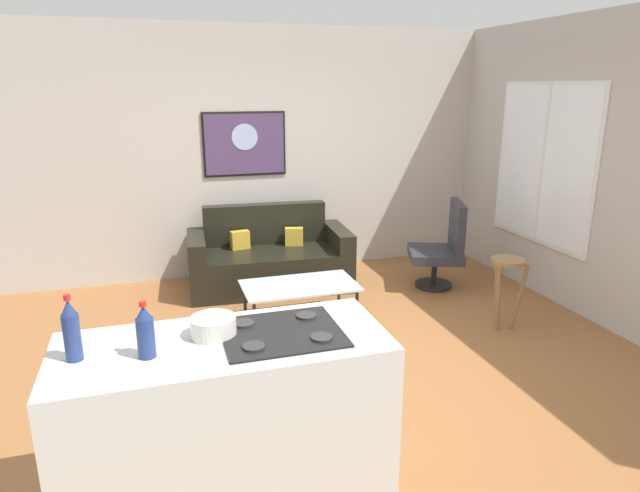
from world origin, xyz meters
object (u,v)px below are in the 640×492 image
at_px(couch, 269,261).
at_px(mixing_bowl, 213,327).
at_px(armchair, 443,247).
at_px(soda_bottle_2, 145,332).
at_px(coffee_table, 300,287).
at_px(soda_bottle, 71,331).
at_px(wall_painting, 245,144).
at_px(bar_stool, 507,276).

relative_size(couch, mixing_bowl, 7.71).
relative_size(armchair, soda_bottle_2, 3.49).
relative_size(coffee_table, soda_bottle, 3.30).
bearing_deg(mixing_bowl, armchair, 42.65).
height_order(armchair, mixing_bowl, mixing_bowl).
xyz_separation_m(coffee_table, soda_bottle, (-1.64, -2.13, 0.73)).
bearing_deg(coffee_table, mixing_bowl, -115.85).
height_order(soda_bottle_2, wall_painting, wall_painting).
xyz_separation_m(couch, coffee_table, (0.06, -1.05, 0.05)).
bearing_deg(bar_stool, soda_bottle, -156.61).
xyz_separation_m(coffee_table, soda_bottle_2, (-1.32, -2.20, 0.71)).
distance_m(armchair, soda_bottle, 4.32).
bearing_deg(couch, soda_bottle_2, -111.13).
height_order(bar_stool, wall_painting, wall_painting).
xyz_separation_m(couch, mixing_bowl, (-0.93, -3.11, 0.69)).
bearing_deg(bar_stool, coffee_table, 159.41).
bearing_deg(couch, wall_painting, 103.80).
xyz_separation_m(armchair, soda_bottle, (-3.39, -2.60, 0.62)).
distance_m(couch, coffee_table, 1.06).
bearing_deg(coffee_table, couch, 93.44).
distance_m(bar_stool, mixing_bowl, 3.13).
bearing_deg(bar_stool, armchair, 90.27).
xyz_separation_m(soda_bottle, soda_bottle_2, (0.32, -0.07, -0.02)).
distance_m(mixing_bowl, wall_painting, 3.78).
xyz_separation_m(bar_stool, soda_bottle_2, (-3.07, -1.54, 0.56)).
distance_m(bar_stool, soda_bottle, 3.74).
relative_size(coffee_table, mixing_bowl, 4.58).
bearing_deg(bar_stool, wall_painting, 130.86).
bearing_deg(couch, bar_stool, -43.30).
xyz_separation_m(coffee_table, bar_stool, (1.76, -0.66, 0.15)).
height_order(couch, coffee_table, couch).
relative_size(soda_bottle, wall_painting, 0.34).
bearing_deg(soda_bottle, soda_bottle_2, -12.05).
distance_m(soda_bottle_2, mixing_bowl, 0.36).
bearing_deg(wall_painting, soda_bottle, -111.16).
xyz_separation_m(armchair, mixing_bowl, (-2.75, -2.53, 0.53)).
bearing_deg(soda_bottle, mixing_bowl, 6.09).
bearing_deg(coffee_table, bar_stool, -20.59).
bearing_deg(coffee_table, soda_bottle, -127.60).
bearing_deg(mixing_bowl, bar_stool, 26.95).
height_order(bar_stool, mixing_bowl, mixing_bowl).
relative_size(armchair, mixing_bowl, 4.17).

